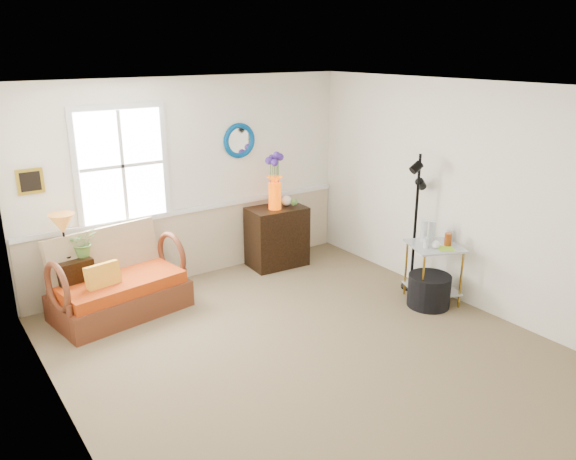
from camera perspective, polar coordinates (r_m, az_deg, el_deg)
floor at (r=5.81m, az=1.98°, el=-12.27°), size 4.50×5.00×0.01m
ceiling at (r=5.02m, az=2.31°, el=14.24°), size 4.50×5.00×0.01m
walls at (r=5.27m, az=2.13°, el=-0.00°), size 4.51×5.01×2.60m
wainscot at (r=7.57m, az=-9.32°, el=-1.30°), size 4.46×0.02×0.90m
chair_rail at (r=7.41m, az=-9.47°, el=2.10°), size 4.46×0.04×0.06m
window at (r=6.93m, az=-16.50°, el=6.26°), size 1.14×0.06×1.44m
picture at (r=6.71m, az=-24.73°, el=4.52°), size 0.28×0.03×0.28m
mirror at (r=7.56m, az=-5.00°, el=9.04°), size 0.47×0.07×0.47m
loveseat at (r=6.67m, az=-16.86°, el=-4.38°), size 1.56×1.04×0.95m
throw_pillow at (r=6.49m, az=-18.21°, el=-4.91°), size 0.39×0.16×0.38m
lamp_stand at (r=6.85m, az=-20.98°, el=-5.41°), size 0.44×0.44×0.69m
table_lamp at (r=6.65m, az=-21.81°, el=-0.63°), size 0.31×0.31×0.52m
potted_plant at (r=6.70m, az=-20.10°, el=-1.45°), size 0.31×0.34×0.26m
cabinet at (r=7.81m, az=-1.13°, el=-0.67°), size 0.81×0.56×0.84m
flower_vase at (r=7.54m, az=-1.36°, el=4.92°), size 0.28×0.28×0.76m
side_table at (r=6.95m, az=14.49°, el=-4.27°), size 0.74×0.74×0.72m
tabletop_items at (r=6.81m, az=14.97°, el=-0.37°), size 0.61×0.61×0.26m
floor_lamp at (r=7.08m, az=12.81°, el=0.66°), size 0.29×0.29×1.73m
ottoman at (r=6.88m, az=14.14°, el=-5.99°), size 0.58×0.58×0.38m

